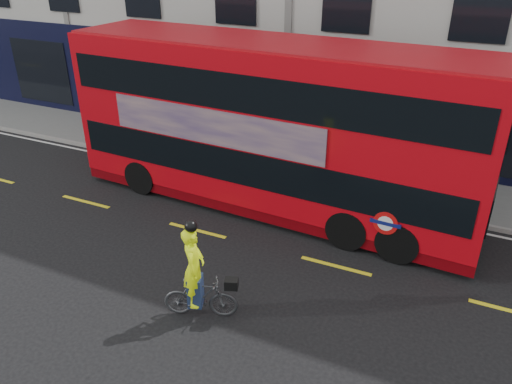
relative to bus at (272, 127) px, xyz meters
The scene contains 7 objects.
ground 4.71m from the bus, 108.29° to the right, with size 120.00×120.00×0.00m, color black.
pavement 3.85m from the bus, 114.89° to the left, with size 60.00×3.00×0.12m, color slate.
kerb 2.99m from the bus, 136.18° to the left, with size 60.00×0.12×0.13m, color gray.
road_edge_line 2.93m from the bus, 144.23° to the left, with size 58.00×0.10×0.01m, color silver.
lane_dashes 3.61m from the bus, 118.66° to the right, with size 58.00×0.12×0.01m, color yellow, non-canonical shape.
bus is the anchor object (origin of this frame).
cyclist 5.56m from the bus, 83.58° to the right, with size 1.65×0.97×2.36m.
Camera 1 is at (6.50, -8.57, 7.30)m, focal length 35.00 mm.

